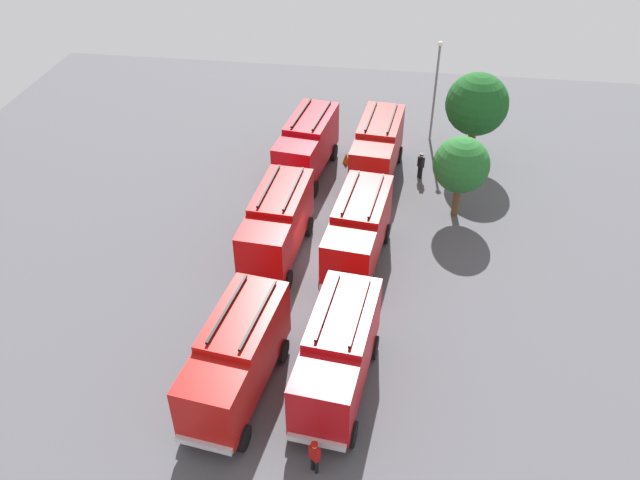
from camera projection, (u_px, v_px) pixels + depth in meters
The scene contains 14 objects.
ground_plane at pixel (320, 260), 35.70m from camera, with size 55.49×55.49×0.00m, color #4C4C51.
fire_truck_0 at pixel (307, 144), 41.94m from camera, with size 7.46×3.52×3.88m.
fire_truck_1 at pixel (277, 223), 34.83m from camera, with size 7.36×3.17×3.88m.
fire_truck_2 at pixel (237, 356), 27.07m from camera, with size 7.46×3.53×3.88m.
fire_truck_3 at pixel (378, 147), 41.62m from camera, with size 7.39×3.28×3.88m.
fire_truck_4 at pixel (358, 230), 34.31m from camera, with size 7.42×3.38×3.88m.
fire_truck_5 at pixel (338, 353), 27.20m from camera, with size 7.41×3.35×3.88m.
firefighter_0 at pixel (421, 164), 42.12m from camera, with size 0.46×0.47×1.80m.
firefighter_1 at pixel (315, 456), 24.60m from camera, with size 0.45×0.48×1.70m.
tree_0 at pixel (477, 104), 41.86m from camera, with size 4.08×4.08×6.33m.
tree_1 at pixel (461, 165), 37.25m from camera, with size 3.30×3.30×5.11m.
traffic_cone_0 at pixel (346, 158), 44.08m from camera, with size 0.50×0.50×0.72m, color #F2600C.
traffic_cone_1 at pixel (281, 157), 44.22m from camera, with size 0.49×0.49×0.70m, color #F2600C.
lamppost at pixel (436, 85), 44.57m from camera, with size 0.36×0.36×7.25m.
Camera 1 is at (27.64, 3.98, 22.27)m, focal length 36.26 mm.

